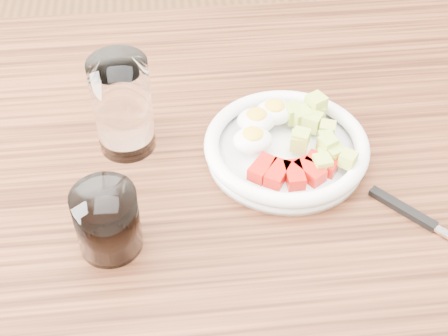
# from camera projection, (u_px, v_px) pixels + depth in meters

# --- Properties ---
(dining_table) EXTENTS (1.50, 0.90, 0.77)m
(dining_table) POSITION_uv_depth(u_px,v_px,m) (232.00, 238.00, 0.88)
(dining_table) COLOR brown
(dining_table) RESTS_ON ground
(bowl) EXTENTS (0.22, 0.22, 0.06)m
(bowl) POSITION_uv_depth(u_px,v_px,m) (286.00, 145.00, 0.84)
(bowl) COLOR white
(bowl) RESTS_ON dining_table
(fork) EXTENTS (0.14, 0.15, 0.01)m
(fork) POSITION_uv_depth(u_px,v_px,m) (421.00, 219.00, 0.76)
(fork) COLOR black
(fork) RESTS_ON dining_table
(water_glass) EXTENTS (0.08, 0.08, 0.14)m
(water_glass) POSITION_uv_depth(u_px,v_px,m) (123.00, 106.00, 0.82)
(water_glass) COLOR white
(water_glass) RESTS_ON dining_table
(coffee_glass) EXTENTS (0.07, 0.07, 0.09)m
(coffee_glass) POSITION_uv_depth(u_px,v_px,m) (107.00, 221.00, 0.71)
(coffee_glass) COLOR white
(coffee_glass) RESTS_ON dining_table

